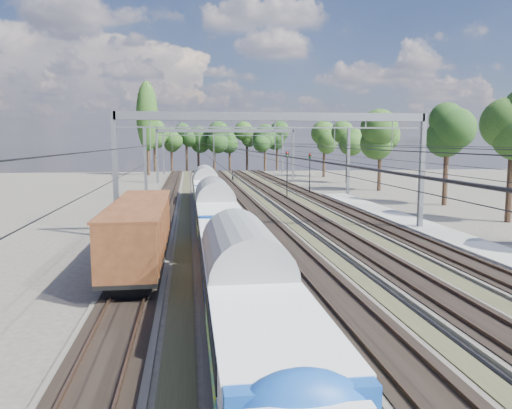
{
  "coord_description": "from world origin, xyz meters",
  "views": [
    {
      "loc": [
        -6.32,
        -6.39,
        6.88
      ],
      "look_at": [
        -2.01,
        25.6,
        2.8
      ],
      "focal_mm": 35.0,
      "sensor_mm": 36.0,
      "label": 1
    }
  ],
  "objects": [
    {
      "name": "track_bed",
      "position": [
        -0.0,
        45.0,
        0.1
      ],
      "size": [
        21.0,
        130.0,
        0.34
      ],
      "color": "#47423A",
      "rests_on": "ground"
    },
    {
      "name": "platform",
      "position": [
        12.0,
        20.0,
        0.15
      ],
      "size": [
        3.0,
        70.0,
        0.3
      ],
      "primitive_type": "cube",
      "color": "gray",
      "rests_on": "ground"
    },
    {
      "name": "catenary",
      "position": [
        0.33,
        52.69,
        6.4
      ],
      "size": [
        25.65,
        130.0,
        9.0
      ],
      "color": "slate",
      "rests_on": "ground"
    },
    {
      "name": "tree_belt",
      "position": [
        6.9,
        93.23,
        8.18
      ],
      "size": [
        39.34,
        101.84,
        11.78
      ],
      "color": "black",
      "rests_on": "ground"
    },
    {
      "name": "poplar",
      "position": [
        -14.5,
        98.0,
        11.89
      ],
      "size": [
        4.4,
        4.4,
        19.04
      ],
      "color": "black",
      "rests_on": "ground"
    },
    {
      "name": "emu_train",
      "position": [
        -4.5,
        29.58,
        2.37
      ],
      "size": [
        2.75,
        58.34,
        4.03
      ],
      "color": "black",
      "rests_on": "ground"
    },
    {
      "name": "freight_boxcar",
      "position": [
        -9.0,
        20.82,
        2.14
      ],
      "size": [
        2.81,
        13.58,
        3.5
      ],
      "color": "black",
      "rests_on": "ground"
    },
    {
      "name": "worker",
      "position": [
        1.25,
        79.48,
        0.93
      ],
      "size": [
        0.63,
        0.78,
        1.85
      ],
      "primitive_type": "imported",
      "rotation": [
        0.0,
        0.0,
        1.27
      ],
      "color": "black",
      "rests_on": "ground"
    },
    {
      "name": "signal_near",
      "position": [
        5.2,
        51.49,
        3.63
      ],
      "size": [
        0.39,
        0.36,
        5.74
      ],
      "rotation": [
        0.0,
        0.0,
        0.24
      ],
      "color": "black",
      "rests_on": "ground"
    },
    {
      "name": "signal_far",
      "position": [
        9.55,
        58.0,
        3.37
      ],
      "size": [
        0.38,
        0.36,
        5.33
      ],
      "rotation": [
        0.0,
        0.0,
        -0.43
      ],
      "color": "black",
      "rests_on": "ground"
    }
  ]
}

